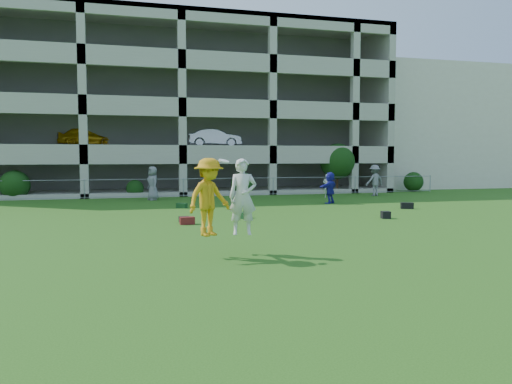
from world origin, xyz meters
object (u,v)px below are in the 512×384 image
object	(u,v)px
stucco_building	(421,130)
bystander_f	(375,180)
bystander_e	(327,186)
bystander_c	(153,183)
bystander_d	(330,188)
crate_d	(386,215)
frisbee_contest	(218,197)
parking_garage	(170,113)

from	to	relation	value
stucco_building	bystander_f	bearing A→B (deg)	-133.40
stucco_building	bystander_e	size ratio (longest dim) A/B	10.60
bystander_c	bystander_d	distance (m)	10.36
bystander_d	bystander_f	xyz separation A→B (m)	(4.92, 4.12, 0.15)
stucco_building	bystander_f	size ratio (longest dim) A/B	7.89
bystander_f	crate_d	world-z (taller)	bystander_f
bystander_c	bystander_d	size ratio (longest dim) A/B	1.15
crate_d	bystander_d	bearing A→B (deg)	86.36
bystander_f	frisbee_contest	distance (m)	21.64
bystander_c	crate_d	bearing A→B (deg)	16.68
bystander_f	bystander_e	bearing A→B (deg)	1.10
bystander_c	parking_garage	size ratio (longest dim) A/B	0.07
frisbee_contest	stucco_building	bearing A→B (deg)	49.35
bystander_e	crate_d	distance (m)	10.23
stucco_building	frisbee_contest	size ratio (longest dim) A/B	7.70
bystander_d	frisbee_contest	world-z (taller)	frisbee_contest
bystander_c	bystander_f	world-z (taller)	bystander_f
crate_d	bystander_e	bearing A→B (deg)	80.66
bystander_d	crate_d	world-z (taller)	bystander_d
crate_d	parking_garage	distance (m)	23.85
bystander_d	parking_garage	world-z (taller)	parking_garage
stucco_building	crate_d	size ratio (longest dim) A/B	45.71
parking_garage	bystander_f	bearing A→B (deg)	-42.42
parking_garage	crate_d	bearing A→B (deg)	-72.79
stucco_building	crate_d	world-z (taller)	stucco_building
bystander_d	parking_garage	xyz separation A→B (m)	(-7.27, 15.26, 5.15)
crate_d	frisbee_contest	bearing A→B (deg)	-143.91
stucco_building	crate_d	distance (m)	28.04
bystander_f	parking_garage	world-z (taller)	parking_garage
bystander_e	bystander_f	size ratio (longest dim) A/B	0.74
bystander_c	bystander_e	world-z (taller)	bystander_c
bystander_c	bystander_f	size ratio (longest dim) A/B	0.98
bystander_d	bystander_e	xyz separation A→B (m)	(1.22, 3.25, -0.11)
bystander_c	bystander_d	xyz separation A→B (m)	(9.29, -4.59, -0.13)
bystander_f	crate_d	size ratio (longest dim) A/B	5.80
crate_d	frisbee_contest	size ratio (longest dim) A/B	0.17
bystander_c	parking_garage	bearing A→B (deg)	148.17
parking_garage	bystander_e	bearing A→B (deg)	-54.71
bystander_c	crate_d	distance (m)	14.47
bystander_d	stucco_building	bearing A→B (deg)	-175.13
bystander_e	frisbee_contest	world-z (taller)	frisbee_contest
stucco_building	crate_d	bearing A→B (deg)	-125.84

